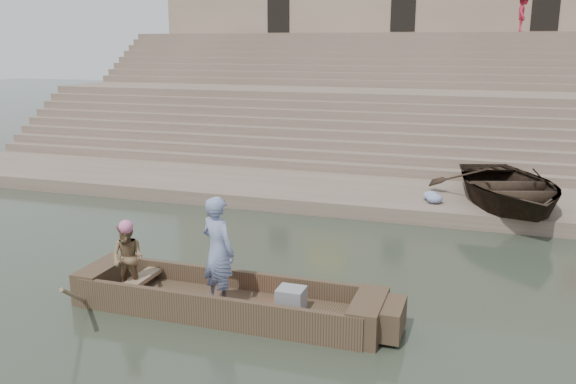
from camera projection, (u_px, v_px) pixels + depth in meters
The scene contains 14 objects.
ground at pixel (314, 313), 10.79m from camera, with size 120.00×120.00×0.00m, color #293226.
lower_landing at pixel (387, 197), 18.12m from camera, with size 32.00×4.00×0.40m, color #826F5D.
mid_landing at pixel (418, 126), 24.75m from camera, with size 32.00×3.00×2.80m, color #826F5D.
upper_landing at pixel (435, 85), 30.92m from camera, with size 32.00×3.00×5.20m, color #826F5D.
ghat_steps at pixel (423, 112), 26.21m from camera, with size 32.00×11.00×5.20m.
building_wall at pixel (445, 27), 33.88m from camera, with size 32.00×5.07×11.20m.
main_rowboat at pixel (226, 306), 10.78m from camera, with size 5.00×1.30×0.22m, color brown.
rowboat_trim at pixel (237, 298), 10.66m from camera, with size 6.04×2.63×1.98m.
standing_man at pixel (218, 251), 10.39m from camera, with size 0.71×0.47×1.95m, color navy.
rowing_man at pixel (128, 258), 10.98m from camera, with size 0.64×0.50×1.31m, color #2A7E48.
television at pixel (291, 299), 10.34m from camera, with size 0.46×0.42×0.40m.
beached_rowboat at pixel (508, 186), 16.34m from camera, with size 3.59×5.03×1.04m, color #2D2116.
pedestrian at pixel (523, 13), 28.63m from camera, with size 1.12×0.65×1.74m, color #A31B2F.
cloth_bundles at pixel (461, 200), 16.48m from camera, with size 2.81×0.73×0.26m.
Camera 1 is at (2.70, -9.61, 4.66)m, focal length 37.74 mm.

